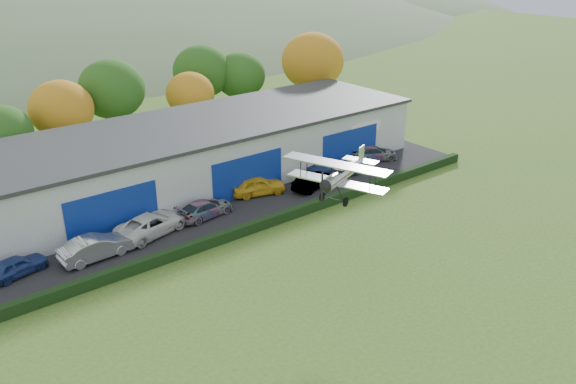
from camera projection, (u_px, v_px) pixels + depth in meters
ground at (407, 345)px, 31.68m from camera, size 300.00×300.00×0.00m
apron at (236, 205)px, 48.46m from camera, size 48.00×9.00×0.05m
hedge at (270, 221)px, 44.87m from camera, size 46.00×0.60×0.80m
hangar at (210, 149)px, 53.59m from camera, size 40.60×12.60×5.30m
tree_belt at (107, 97)px, 59.12m from camera, size 75.70×13.22×10.12m
car_0 at (16, 266)px, 38.00m from camera, size 4.21×2.44×1.35m
car_1 at (96, 247)px, 40.01m from camera, size 5.07×1.97×1.65m
car_2 at (152, 224)px, 43.41m from camera, size 6.12×3.90×1.57m
car_3 at (205, 208)px, 46.13m from camera, size 4.99×2.57×1.39m
car_4 at (258, 185)px, 50.17m from camera, size 5.09×3.19×1.62m
car_5 at (313, 180)px, 51.43m from camera, size 4.69×2.58×1.46m
car_6 at (333, 167)px, 54.60m from camera, size 5.78×4.15×1.46m
car_7 at (373, 153)px, 58.12m from camera, size 5.31×3.85×1.43m
biplane at (342, 173)px, 36.80m from camera, size 6.12×6.88×2.60m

